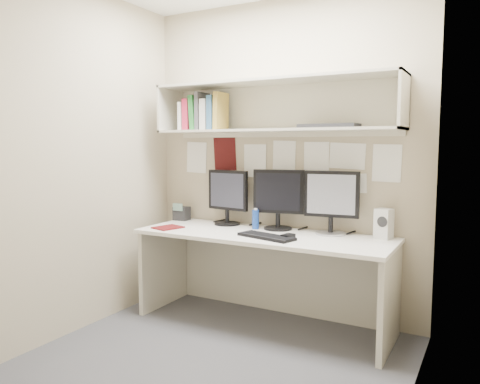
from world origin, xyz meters
The scene contains 19 objects.
floor centered at (0.00, 0.00, 0.00)m, with size 2.40×2.00×0.01m, color #434247.
wall_back centered at (0.00, 1.00, 1.30)m, with size 2.40×0.02×2.60m, color tan.
wall_front centered at (0.00, -1.00, 1.30)m, with size 2.40×0.02×2.60m, color tan.
wall_left centered at (-1.20, 0.00, 1.30)m, with size 0.02×2.00×2.60m, color tan.
wall_right centered at (1.20, 0.00, 1.30)m, with size 0.02×2.00×2.60m, color tan.
desk centered at (0.00, 0.65, 0.37)m, with size 2.00×0.70×0.73m.
overhead_hutch centered at (0.00, 0.86, 1.72)m, with size 2.00×0.38×0.40m.
pinned_papers centered at (0.00, 0.99, 1.25)m, with size 1.92×0.01×0.48m, color white, non-canonical shape.
monitor_left centered at (-0.45, 0.87, 0.99)m, with size 0.40×0.22×0.47m.
monitor_center centered at (0.03, 0.87, 0.99)m, with size 0.42×0.23×0.49m.
monitor_right centered at (0.47, 0.87, 0.99)m, with size 0.42×0.23×0.49m.
keyboard centered at (0.10, 0.49, 0.74)m, with size 0.45×0.16×0.02m, color black.
mouse centered at (0.25, 0.56, 0.75)m, with size 0.06×0.10×0.03m, color black.
speaker centered at (0.86, 0.89, 0.84)m, with size 0.13×0.14×0.22m.
blue_bottle centered at (-0.14, 0.78, 0.81)m, with size 0.06×0.06×0.17m.
maroon_notebook centered at (-0.79, 0.47, 0.74)m, with size 0.18×0.22×0.01m, color #580F11.
desk_phone centered at (-0.94, 0.87, 0.79)m, with size 0.14×0.13×0.16m.
book_stack centered at (-0.65, 0.80, 1.68)m, with size 0.39×0.20×0.32m.
hutch_tray centered at (0.45, 0.82, 1.56)m, with size 0.45×0.17×0.03m, color black.
Camera 1 is at (1.56, -2.59, 1.42)m, focal length 35.00 mm.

